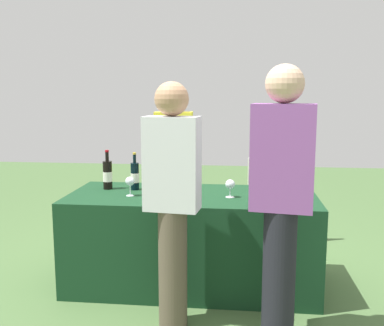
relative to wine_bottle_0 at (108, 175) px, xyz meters
name	(u,v)px	position (x,y,z in m)	size (l,w,h in m)	color
ground_plane	(192,284)	(0.72, -0.12, -0.86)	(12.00, 12.00, 0.00)	#476638
tasting_table	(192,240)	(0.72, -0.12, -0.49)	(1.94, 0.83, 0.74)	#14381E
wine_bottle_0	(108,175)	(0.00, 0.00, 0.00)	(0.08, 0.08, 0.33)	black
wine_bottle_1	(135,176)	(0.23, 0.00, -0.01)	(0.07, 0.07, 0.31)	black
wine_bottle_2	(158,176)	(0.42, 0.00, 0.00)	(0.08, 0.08, 0.32)	black
wine_bottle_3	(268,179)	(1.31, 0.00, -0.01)	(0.07, 0.07, 0.31)	black
wine_bottle_4	(289,178)	(1.48, 0.09, -0.01)	(0.07, 0.07, 0.30)	black
wine_glass_0	(130,182)	(0.25, -0.23, -0.01)	(0.07, 0.07, 0.15)	silver
wine_glass_1	(163,187)	(0.52, -0.31, -0.03)	(0.07, 0.07, 0.13)	silver
wine_glass_2	(188,185)	(0.70, -0.21, -0.02)	(0.07, 0.07, 0.14)	silver
wine_glass_3	(230,185)	(1.02, -0.19, -0.02)	(0.07, 0.07, 0.14)	silver
wine_glass_4	(269,190)	(1.30, -0.31, -0.03)	(0.07, 0.07, 0.13)	silver
server_pouring	(174,165)	(0.48, 0.52, 0.00)	(0.35, 0.21, 1.57)	brown
guest_0	(172,195)	(0.66, -0.79, 0.02)	(0.36, 0.23, 1.60)	brown
guest_1	(281,194)	(1.34, -0.89, 0.07)	(0.39, 0.25, 1.70)	black
menu_board	(278,201)	(1.48, 0.98, -0.42)	(0.62, 0.03, 0.89)	white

